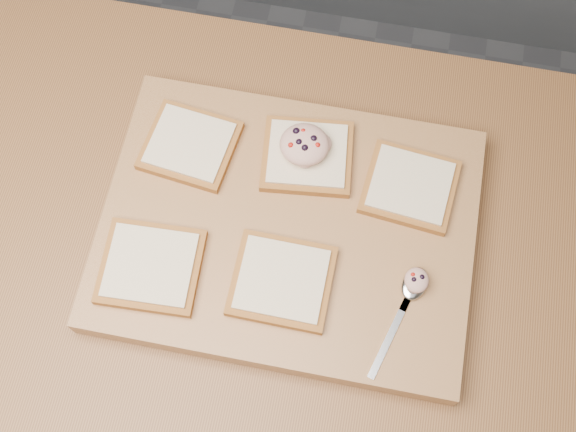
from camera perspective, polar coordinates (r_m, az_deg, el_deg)
name	(u,v)px	position (r m, az deg, el deg)	size (l,w,h in m)	color
ground	(225,375)	(1.85, -4.99, -12.39)	(4.00, 4.00, 0.00)	#515459
island_counter	(206,335)	(1.41, -6.49, -9.32)	(2.00, 0.80, 0.90)	slate
cutting_board	(288,229)	(0.96, 0.00, -1.05)	(0.49, 0.37, 0.04)	#A27445
bread_far_left	(190,145)	(0.99, -7.75, 5.56)	(0.13, 0.12, 0.02)	#9A6227
bread_far_center	(307,156)	(0.98, 1.53, 4.78)	(0.13, 0.12, 0.02)	#9A6227
bread_far_right	(410,186)	(0.97, 9.60, 2.32)	(0.13, 0.12, 0.02)	#9A6227
bread_near_left	(151,267)	(0.93, -10.79, -3.94)	(0.13, 0.12, 0.02)	#9A6227
bread_near_center	(282,281)	(0.91, -0.48, -5.14)	(0.13, 0.12, 0.02)	#9A6227
tuna_salad_dollop	(304,144)	(0.96, 1.31, 5.68)	(0.07, 0.06, 0.03)	tan
spoon	(411,291)	(0.92, 9.70, -5.89)	(0.06, 0.16, 0.01)	silver
spoon_salad	(417,280)	(0.91, 10.13, -5.01)	(0.03, 0.03, 0.02)	tan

